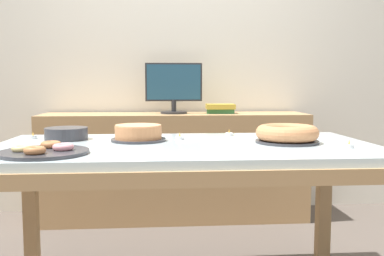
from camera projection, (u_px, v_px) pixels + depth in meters
The scene contains 13 objects.
wall_back at pixel (173, 50), 3.46m from camera, with size 8.00×0.10×2.60m, color silver.
dining_table at pixel (185, 163), 1.97m from camera, with size 1.76×0.91×0.75m.
sideboard at pixel (175, 166), 3.26m from camera, with size 1.98×0.44×0.80m.
computer_monitor at pixel (174, 88), 3.19m from camera, with size 0.42×0.20×0.38m.
book_stack at pixel (220, 108), 3.24m from camera, with size 0.22×0.19×0.07m.
cake_chocolate_round at pixel (138, 133), 2.06m from camera, with size 0.26×0.26×0.08m.
cake_golden_bundt at pixel (287, 134), 2.00m from camera, with size 0.29×0.29×0.08m.
pastry_platter at pixel (44, 151), 1.67m from camera, with size 0.35×0.35×0.04m.
plate_stack at pixel (66, 134), 2.12m from camera, with size 0.21×0.21×0.06m.
tealight_centre at pixel (229, 134), 2.29m from camera, with size 0.04×0.04×0.04m.
tealight_near_front at pixel (33, 137), 2.16m from camera, with size 0.04×0.04×0.04m.
tealight_right_edge at pixel (349, 146), 1.83m from camera, with size 0.04×0.04×0.04m.
tealight_left_edge at pixel (180, 138), 2.12m from camera, with size 0.04×0.04×0.04m.
Camera 1 is at (-0.12, -1.94, 1.01)m, focal length 40.00 mm.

